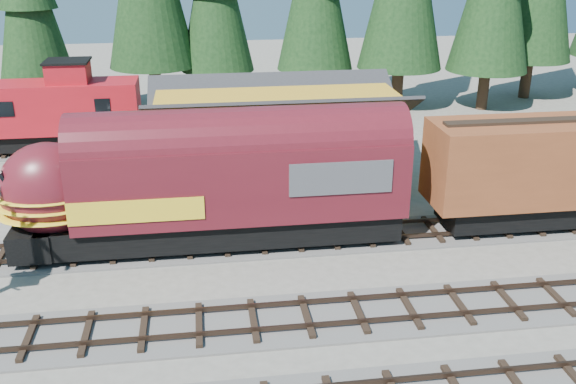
{
  "coord_description": "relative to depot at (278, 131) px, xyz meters",
  "views": [
    {
      "loc": [
        -3.79,
        -20.21,
        12.08
      ],
      "look_at": [
        -0.39,
        4.0,
        2.25
      ],
      "focal_mm": 40.0,
      "sensor_mm": 36.0,
      "label": 1
    }
  ],
  "objects": [
    {
      "name": "caboose",
      "position": [
        -12.11,
        7.5,
        -0.47
      ],
      "size": [
        9.59,
        2.78,
        4.99
      ],
      "color": "black",
      "rests_on": "ground"
    },
    {
      "name": "track_spur",
      "position": [
        -10.0,
        7.5,
        -2.9
      ],
      "size": [
        32.0,
        3.2,
        0.33
      ],
      "color": "#4C4947",
      "rests_on": "ground"
    },
    {
      "name": "locomotive",
      "position": [
        -3.99,
        -6.5,
        -0.38
      ],
      "size": [
        16.31,
        3.24,
        4.43
      ],
      "color": "black",
      "rests_on": "ground"
    },
    {
      "name": "pickup_truck_a",
      "position": [
        -7.56,
        -0.94,
        -2.18
      ],
      "size": [
        5.64,
        2.63,
        1.56
      ],
      "primitive_type": "imported",
      "rotation": [
        0.0,
        0.0,
        1.56
      ],
      "color": "black",
      "rests_on": "ground"
    },
    {
      "name": "ground",
      "position": [
        0.0,
        -10.5,
        -2.96
      ],
      "size": [
        120.0,
        120.0,
        0.0
      ],
      "primitive_type": "plane",
      "color": "#6B665B",
      "rests_on": "ground"
    },
    {
      "name": "track_siding",
      "position": [
        10.0,
        -6.5,
        -2.9
      ],
      "size": [
        68.0,
        3.2,
        0.33
      ],
      "color": "#4C4947",
      "rests_on": "ground"
    },
    {
      "name": "depot",
      "position": [
        0.0,
        0.0,
        0.0
      ],
      "size": [
        12.8,
        7.0,
        5.3
      ],
      "color": "orange",
      "rests_on": "ground"
    }
  ]
}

